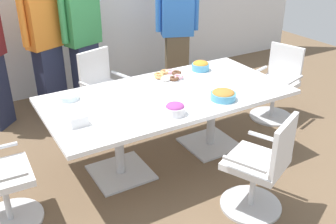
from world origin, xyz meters
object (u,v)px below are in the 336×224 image
object	(u,v)px
snack_bowl_candy_mix	(175,109)
office_chair_2	(104,93)
person_standing_1	(45,39)
snack_bowl_chips_orange	(201,66)
napkin_pile	(77,119)
person_standing_2	(83,37)
conference_table	(168,105)
snack_bowl_pretzels	(223,95)
office_chair_0	(261,170)
person_standing_3	(177,30)
plate_stack	(69,97)
office_chair_1	(277,87)
donut_platter	(169,76)

from	to	relation	value
snack_bowl_candy_mix	office_chair_2	bearing A→B (deg)	93.29
person_standing_1	snack_bowl_chips_orange	size ratio (longest dim) A/B	9.37
napkin_pile	person_standing_2	bearing A→B (deg)	68.88
conference_table	snack_bowl_pretzels	xyz separation A→B (m)	(0.39, -0.38, 0.17)
office_chair_0	person_standing_3	xyz separation A→B (m)	(0.81, 2.66, 0.49)
person_standing_3	plate_stack	xyz separation A→B (m)	(-1.96, -1.21, -0.13)
office_chair_0	snack_bowl_candy_mix	bearing A→B (deg)	98.19
person_standing_1	snack_bowl_pretzels	bearing A→B (deg)	95.05
office_chair_1	person_standing_3	size ratio (longest dim) A/B	0.53
snack_bowl_candy_mix	person_standing_2	bearing A→B (deg)	92.96
office_chair_1	snack_bowl_candy_mix	bearing A→B (deg)	91.09
person_standing_3	office_chair_2	bearing A→B (deg)	40.69
office_chair_1	napkin_pile	bearing A→B (deg)	80.72
conference_table	snack_bowl_chips_orange	world-z (taller)	snack_bowl_chips_orange
snack_bowl_candy_mix	snack_bowl_chips_orange	xyz separation A→B (m)	(0.83, 0.80, 0.00)
office_chair_0	person_standing_3	world-z (taller)	person_standing_3
office_chair_2	snack_bowl_chips_orange	bearing A→B (deg)	125.27
office_chair_0	plate_stack	bearing A→B (deg)	103.88
office_chair_1	snack_bowl_candy_mix	world-z (taller)	office_chair_1
conference_table	office_chair_1	xyz separation A→B (m)	(1.68, 0.17, -0.22)
person_standing_3	snack_bowl_pretzels	world-z (taller)	person_standing_3
person_standing_1	napkin_pile	distance (m)	1.87
person_standing_3	napkin_pile	xyz separation A→B (m)	(-2.04, -1.73, -0.11)
office_chair_1	napkin_pile	world-z (taller)	office_chair_1
conference_table	plate_stack	bearing A→B (deg)	157.79
office_chair_0	person_standing_1	distance (m)	3.01
plate_stack	napkin_pile	world-z (taller)	napkin_pile
person_standing_1	donut_platter	distance (m)	1.64
snack_bowl_candy_mix	snack_bowl_chips_orange	world-z (taller)	snack_bowl_chips_orange
conference_table	person_standing_2	world-z (taller)	person_standing_2
plate_stack	snack_bowl_pretzels	bearing A→B (deg)	-30.26
office_chair_2	conference_table	bearing A→B (deg)	85.87
person_standing_3	snack_bowl_candy_mix	size ratio (longest dim) A/B	9.19
person_standing_3	snack_bowl_pretzels	distance (m)	2.07
donut_platter	plate_stack	bearing A→B (deg)	-179.18
snack_bowl_chips_orange	snack_bowl_pretzels	bearing A→B (deg)	-109.57
conference_table	office_chair_0	distance (m)	1.14
snack_bowl_candy_mix	snack_bowl_pretzels	bearing A→B (deg)	3.35
person_standing_3	snack_bowl_chips_orange	bearing A→B (deg)	91.54
person_standing_3	conference_table	bearing A→B (deg)	76.53
office_chair_0	office_chair_1	xyz separation A→B (m)	(1.42, 1.26, 0.00)
person_standing_3	person_standing_2	bearing A→B (deg)	17.95
conference_table	person_standing_3	xyz separation A→B (m)	(1.07, 1.57, 0.28)
snack_bowl_chips_orange	napkin_pile	size ratio (longest dim) A/B	1.33
person_standing_2	plate_stack	world-z (taller)	person_standing_2
office_chair_0	donut_platter	size ratio (longest dim) A/B	2.76
person_standing_3	plate_stack	distance (m)	2.30
office_chair_1	office_chair_2	world-z (taller)	same
person_standing_1	plate_stack	size ratio (longest dim) A/B	9.95
office_chair_1	snack_bowl_candy_mix	size ratio (longest dim) A/B	4.84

